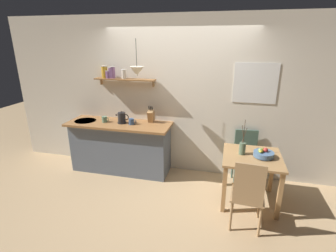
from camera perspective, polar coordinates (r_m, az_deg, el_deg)
The scene contains 14 objects.
ground_plane at distance 4.33m, azimuth 0.52°, elevation -13.16°, with size 14.00×14.00×0.00m, color tan.
back_wall at distance 4.38m, azimuth 5.14°, elevation 6.32°, with size 6.80×0.11×2.70m.
kitchen_counter at distance 4.68m, azimuth -10.62°, elevation -4.52°, with size 1.83×0.63×0.92m.
wall_shelf at distance 4.54m, azimuth -11.68°, elevation 11.12°, with size 1.08×0.20×0.34m.
dining_table at distance 3.85m, azimuth 18.28°, elevation -8.12°, with size 0.81×0.80×0.73m.
dining_chair_near at distance 3.34m, azimuth 17.53°, elevation -14.16°, with size 0.43×0.46×0.97m.
dining_chair_far at distance 4.39m, azimuth 17.08°, elevation -6.22°, with size 0.46×0.44×0.89m.
fruit_bowl at distance 3.79m, azimuth 20.69°, elevation -5.84°, with size 0.28×0.28×0.14m.
twig_vase at distance 3.78m, azimuth 16.40°, elevation -4.77°, with size 0.09×0.09×0.51m.
electric_kettle at distance 4.46m, azimuth -10.35°, elevation 1.82°, with size 0.24×0.16×0.21m.
knife_block at distance 4.43m, azimuth -3.83°, elevation 2.31°, with size 0.10×0.18×0.30m.
coffee_mug_by_sink at distance 4.58m, azimuth -14.08°, elevation 1.47°, with size 0.13×0.09×0.10m.
coffee_mug_spare at distance 4.37m, azimuth -8.21°, elevation 1.01°, with size 0.13×0.09×0.10m.
pendant_lamp at distance 4.03m, azimuth -7.01°, elevation 12.17°, with size 0.22×0.22×0.55m.
Camera 1 is at (0.83, -3.58, 2.29)m, focal length 27.07 mm.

